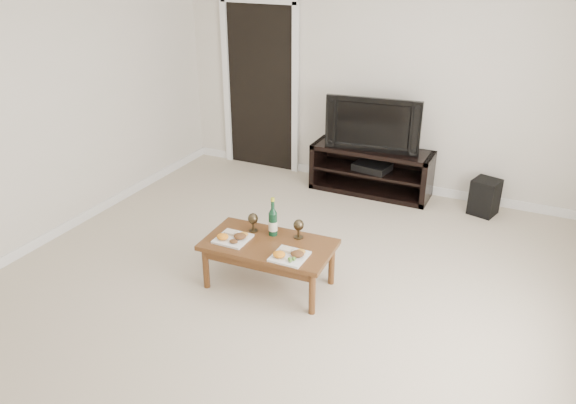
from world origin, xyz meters
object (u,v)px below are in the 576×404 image
(media_console, at_px, (371,170))
(subwoofer, at_px, (485,197))
(television, at_px, (374,122))
(coffee_table, at_px, (269,264))

(media_console, bearing_deg, subwoofer, -1.17)
(television, bearing_deg, coffee_table, -101.08)
(media_console, xyz_separation_m, subwoofer, (1.30, -0.03, -0.08))
(coffee_table, bearing_deg, television, 85.81)
(media_console, distance_m, subwoofer, 1.30)
(television, xyz_separation_m, subwoofer, (1.30, -0.03, -0.66))
(media_console, bearing_deg, coffee_table, -94.19)
(media_console, height_order, subwoofer, media_console)
(television, distance_m, subwoofer, 1.46)
(subwoofer, bearing_deg, coffee_table, -107.61)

